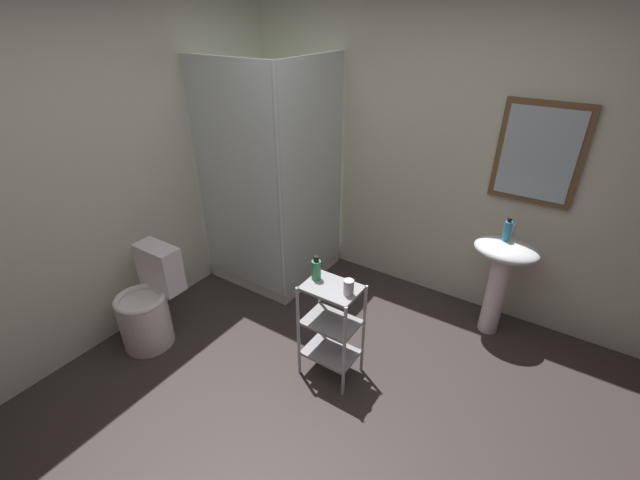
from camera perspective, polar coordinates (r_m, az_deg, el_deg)
ground_plane at (r=2.91m, az=-0.93°, el=-23.66°), size 4.20×4.20×0.02m
wall_back at (r=3.60m, az=16.14°, el=10.95°), size 4.20×0.14×2.50m
wall_left at (r=3.37m, az=-28.36°, el=7.33°), size 0.10×4.20×2.50m
shower_stall at (r=3.93m, az=-5.92°, el=0.96°), size 0.92×0.92×2.00m
pedestal_sink at (r=3.45m, az=23.38°, el=-3.62°), size 0.46×0.37×0.81m
sink_faucet at (r=3.42m, az=24.72°, el=1.28°), size 0.03×0.03×0.10m
toilet at (r=3.48m, az=-22.17°, el=-8.30°), size 0.37×0.49×0.76m
storage_cart at (r=2.88m, az=1.53°, el=-11.28°), size 0.38×0.28×0.74m
hand_soap_bottle at (r=3.32m, az=24.01°, el=1.19°), size 0.05×0.05×0.18m
body_wash_bottle_green at (r=2.73m, az=-0.52°, el=-3.99°), size 0.06×0.06×0.17m
rinse_cup at (r=2.60m, az=3.90°, el=-6.43°), size 0.06×0.06×0.11m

